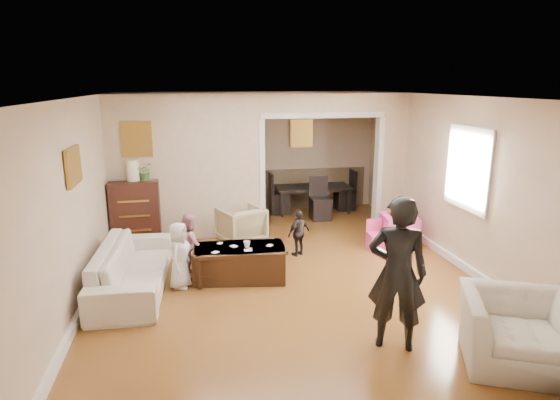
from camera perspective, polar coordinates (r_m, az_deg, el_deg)
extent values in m
plane|color=#955926|center=(7.22, 0.30, -8.49)|extent=(7.00, 7.00, 0.00)
cube|color=beige|center=(8.47, -11.27, 3.83)|extent=(2.75, 0.18, 2.60)
cube|color=beige|center=(9.27, 13.33, 4.60)|extent=(0.55, 0.18, 2.60)
cube|color=beige|center=(8.68, 5.26, 11.77)|extent=(2.22, 0.18, 0.35)
cube|color=white|center=(7.44, 22.11, 3.59)|extent=(0.03, 0.95, 1.10)
cube|color=brown|center=(8.34, -17.17, 7.14)|extent=(0.45, 0.03, 0.55)
cube|color=brown|center=(6.18, -24.02, 3.79)|extent=(0.03, 0.55, 0.40)
cube|color=brown|center=(10.32, 2.65, 8.16)|extent=(0.45, 0.03, 0.55)
imported|color=silver|center=(6.77, -17.61, -7.86)|extent=(0.96, 2.24, 0.64)
imported|color=tan|center=(8.27, -4.78, -3.11)|extent=(0.93, 0.94, 0.66)
imported|color=silver|center=(5.43, 27.30, -14.13)|extent=(1.38, 1.31, 0.71)
cube|color=#371810|center=(8.56, -17.23, -1.45)|extent=(0.83, 0.47, 1.14)
cylinder|color=#FFF5CF|center=(8.39, -17.61, 3.50)|extent=(0.22, 0.22, 0.36)
imported|color=#3E652D|center=(8.38, -16.23, 3.40)|extent=(0.28, 0.24, 0.31)
cube|color=#361E11|center=(6.85, -4.93, -7.64)|extent=(1.39, 0.84, 0.49)
imported|color=white|center=(6.71, -4.08, -5.44)|extent=(0.11, 0.11, 0.09)
cube|color=#E23B9B|center=(8.42, 14.34, -3.61)|extent=(0.62, 0.62, 0.55)
cube|color=yellow|center=(8.44, 14.97, -0.62)|extent=(0.21, 0.09, 0.30)
cylinder|color=teal|center=(8.25, 13.99, -1.70)|extent=(0.08, 0.08, 0.08)
cube|color=red|center=(8.39, 13.38, -1.49)|extent=(0.09, 0.08, 0.05)
imported|color=silver|center=(8.26, 15.13, -1.87)|extent=(0.22, 0.22, 0.05)
imported|color=black|center=(10.33, 4.00, 0.18)|extent=(1.67, 0.97, 0.58)
imported|color=black|center=(5.08, 14.19, -8.73)|extent=(0.73, 0.62, 1.69)
imported|color=silver|center=(6.61, -12.23, -6.65)|extent=(0.43, 0.53, 0.95)
imported|color=pink|center=(7.03, -10.93, -5.32)|extent=(0.44, 0.52, 0.94)
imported|color=black|center=(7.66, 2.30, -4.05)|extent=(0.49, 0.40, 0.78)
cube|color=white|center=(6.61, -3.93, -6.16)|extent=(0.11, 0.09, 0.00)
cube|color=white|center=(6.93, -7.38, -5.27)|extent=(0.09, 0.11, 0.00)
cube|color=white|center=(6.58, -7.94, -6.38)|extent=(0.13, 0.13, 0.00)
cube|color=white|center=(6.79, -5.67, -5.65)|extent=(0.13, 0.13, 0.00)
cube|color=white|center=(6.78, -1.28, -5.59)|extent=(0.12, 0.12, 0.00)
cube|color=white|center=(6.66, -3.74, -6.01)|extent=(0.07, 0.09, 0.00)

